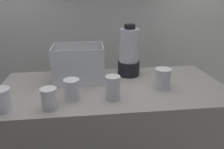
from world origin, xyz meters
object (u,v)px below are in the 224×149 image
object	(u,v)px
juice_cup_pomegranate_right	(113,89)
juice_cup_mango_far_right	(163,80)
blender_pitcher	(129,54)
juice_cup_beet_far_left	(2,101)
juice_cup_pomegranate_middle	(72,91)
juice_cup_carrot_left	(49,100)
carrot_display_bin	(79,70)

from	to	relation	value
juice_cup_pomegranate_right	juice_cup_mango_far_right	world-z (taller)	juice_cup_pomegranate_right
blender_pitcher	juice_cup_mango_far_right	xyz separation A→B (m)	(0.16, -0.25, -0.10)
juice_cup_beet_far_left	juice_cup_pomegranate_middle	xyz separation A→B (m)	(0.34, 0.08, -0.00)
juice_cup_beet_far_left	juice_cup_pomegranate_right	size ratio (longest dim) A/B	0.87
juice_cup_carrot_left	juice_cup_pomegranate_middle	xyz separation A→B (m)	(0.11, 0.08, 0.00)
juice_cup_carrot_left	juice_cup_beet_far_left	bearing A→B (deg)	178.27
juice_cup_carrot_left	juice_cup_pomegranate_right	world-z (taller)	juice_cup_pomegranate_right
juice_cup_pomegranate_right	juice_cup_pomegranate_middle	bearing A→B (deg)	174.92
carrot_display_bin	juice_cup_pomegranate_right	world-z (taller)	carrot_display_bin
juice_cup_carrot_left	juice_cup_pomegranate_middle	distance (m)	0.14
carrot_display_bin	juice_cup_carrot_left	size ratio (longest dim) A/B	2.89
juice_cup_carrot_left	juice_cup_mango_far_right	distance (m)	0.67
blender_pitcher	juice_cup_carrot_left	distance (m)	0.65
juice_cup_pomegranate_right	juice_cup_carrot_left	bearing A→B (deg)	-168.88
juice_cup_pomegranate_right	juice_cup_mango_far_right	size ratio (longest dim) A/B	1.07
juice_cup_beet_far_left	juice_cup_pomegranate_right	bearing A→B (deg)	5.90
carrot_display_bin	juice_cup_pomegranate_right	size ratio (longest dim) A/B	2.37
blender_pitcher	juice_cup_mango_far_right	size ratio (longest dim) A/B	2.81
juice_cup_beet_far_left	juice_cup_pomegranate_middle	bearing A→B (deg)	12.86
juice_cup_carrot_left	blender_pitcher	bearing A→B (deg)	40.77
juice_cup_carrot_left	juice_cup_pomegranate_right	size ratio (longest dim) A/B	0.82
juice_cup_mango_far_right	juice_cup_pomegranate_middle	bearing A→B (deg)	-171.10
carrot_display_bin	juice_cup_pomegranate_middle	size ratio (longest dim) A/B	2.71
juice_cup_pomegranate_middle	juice_cup_pomegranate_right	distance (m)	0.22
blender_pitcher	juice_cup_carrot_left	world-z (taller)	blender_pitcher
juice_cup_beet_far_left	juice_cup_carrot_left	distance (m)	0.23
juice_cup_mango_far_right	blender_pitcher	bearing A→B (deg)	122.92
blender_pitcher	carrot_display_bin	bearing A→B (deg)	-170.22
blender_pitcher	juice_cup_beet_far_left	bearing A→B (deg)	-150.08
blender_pitcher	juice_cup_pomegranate_middle	world-z (taller)	blender_pitcher
carrot_display_bin	juice_cup_carrot_left	world-z (taller)	carrot_display_bin
juice_cup_pomegranate_middle	juice_cup_pomegranate_right	world-z (taller)	juice_cup_pomegranate_right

